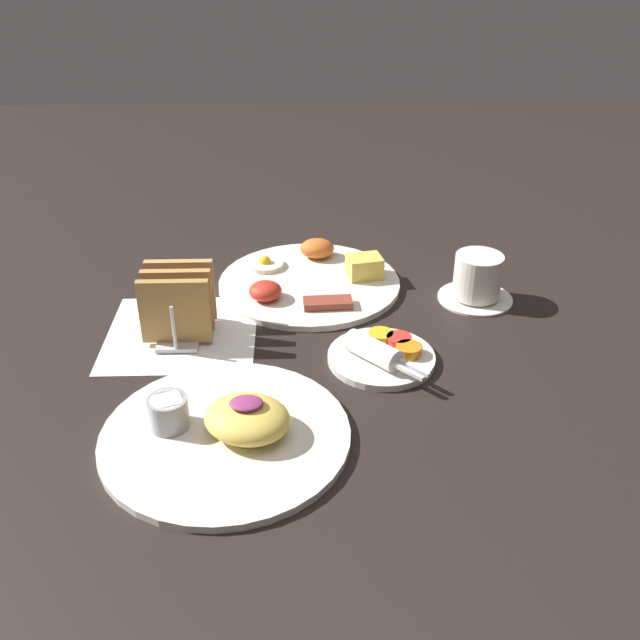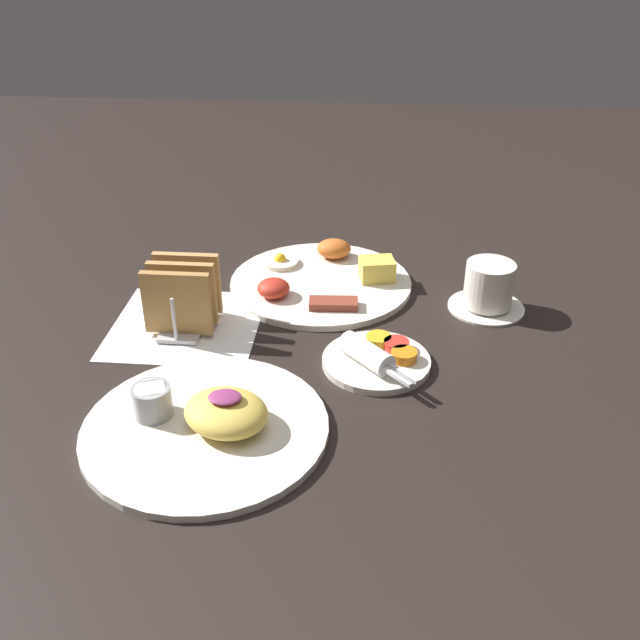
{
  "view_description": "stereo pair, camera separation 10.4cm",
  "coord_description": "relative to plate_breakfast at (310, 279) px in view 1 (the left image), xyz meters",
  "views": [
    {
      "loc": [
        0.04,
        -0.85,
        0.55
      ],
      "look_at": [
        0.06,
        0.05,
        0.03
      ],
      "focal_mm": 40.0,
      "sensor_mm": 36.0,
      "label": 1
    },
    {
      "loc": [
        0.14,
        -0.84,
        0.55
      ],
      "look_at": [
        0.06,
        0.05,
        0.03
      ],
      "focal_mm": 40.0,
      "sensor_mm": 36.0,
      "label": 2
    }
  ],
  "objects": [
    {
      "name": "plate_foreground",
      "position": [
        -0.11,
        -0.4,
        0.0
      ],
      "size": [
        0.3,
        0.3,
        0.06
      ],
      "color": "silver",
      "rests_on": "ground_plane"
    },
    {
      "name": "toast_rack",
      "position": [
        -0.19,
        -0.15,
        0.04
      ],
      "size": [
        0.1,
        0.12,
        0.1
      ],
      "color": "#B7B7BC",
      "rests_on": "ground_plane"
    },
    {
      "name": "plate_condiments",
      "position": [
        0.1,
        -0.24,
        0.0
      ],
      "size": [
        0.15,
        0.16,
        0.04
      ],
      "color": "silver",
      "rests_on": "ground_plane"
    },
    {
      "name": "napkin_flat",
      "position": [
        -0.19,
        -0.15,
        -0.01
      ],
      "size": [
        0.22,
        0.22,
        0.0
      ],
      "color": "white",
      "rests_on": "ground_plane"
    },
    {
      "name": "plate_breakfast",
      "position": [
        0.0,
        0.0,
        0.0
      ],
      "size": [
        0.3,
        0.3,
        0.05
      ],
      "color": "silver",
      "rests_on": "ground_plane"
    },
    {
      "name": "coffee_cup",
      "position": [
        0.27,
        -0.06,
        0.03
      ],
      "size": [
        0.12,
        0.12,
        0.08
      ],
      "color": "silver",
      "rests_on": "ground_plane"
    },
    {
      "name": "ground_plane",
      "position": [
        -0.05,
        -0.22,
        -0.01
      ],
      "size": [
        3.0,
        3.0,
        0.0
      ],
      "primitive_type": "plane",
      "color": "black"
    }
  ]
}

